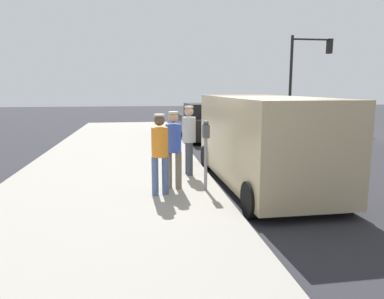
{
  "coord_description": "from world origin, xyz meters",
  "views": [
    {
      "loc": [
        2.74,
        7.79,
        2.35
      ],
      "look_at": [
        1.65,
        0.22,
        1.05
      ],
      "focal_mm": 33.9,
      "sensor_mm": 36.0,
      "label": 1
    }
  ],
  "objects": [
    {
      "name": "pedestrian_in_orange",
      "position": [
        2.35,
        0.45,
        1.11
      ],
      "size": [
        0.35,
        0.34,
        1.68
      ],
      "color": "#4C608C",
      "rests_on": "sidewalk_slab"
    },
    {
      "name": "parked_van",
      "position": [
        -0.15,
        -0.43,
        1.15
      ],
      "size": [
        2.21,
        5.24,
        2.15
      ],
      "color": "tan",
      "rests_on": "ground"
    },
    {
      "name": "pedestrian_in_blue",
      "position": [
        2.03,
        -0.01,
        1.13
      ],
      "size": [
        0.35,
        0.34,
        1.7
      ],
      "color": "#726656",
      "rests_on": "sidewalk_slab"
    },
    {
      "name": "traffic_light_corner",
      "position": [
        -6.5,
        -11.83,
        3.52
      ],
      "size": [
        2.48,
        0.42,
        5.2
      ],
      "color": "black",
      "rests_on": "ground"
    },
    {
      "name": "parked_sedan_behind",
      "position": [
        -0.17,
        -8.72,
        0.75
      ],
      "size": [
        2.1,
        4.47,
        1.65
      ],
      "color": "black",
      "rests_on": "ground"
    },
    {
      "name": "pedestrian_in_gray",
      "position": [
        1.52,
        -1.22,
        1.16
      ],
      "size": [
        0.34,
        0.36,
        1.76
      ],
      "color": "#383D47",
      "rests_on": "sidewalk_slab"
    },
    {
      "name": "ground_plane",
      "position": [
        0.0,
        0.0,
        0.0
      ],
      "size": [
        80.0,
        80.0,
        0.0
      ],
      "primitive_type": "plane",
      "color": "#2D2D33"
    },
    {
      "name": "parking_meter_near",
      "position": [
        1.35,
        0.22,
        1.18
      ],
      "size": [
        0.14,
        0.18,
        1.52
      ],
      "color": "gray",
      "rests_on": "sidewalk_slab"
    },
    {
      "name": "sidewalk_slab",
      "position": [
        3.5,
        0.0,
        0.07
      ],
      "size": [
        5.0,
        32.0,
        0.15
      ],
      "primitive_type": "cube",
      "color": "#9E998E",
      "rests_on": "ground"
    }
  ]
}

